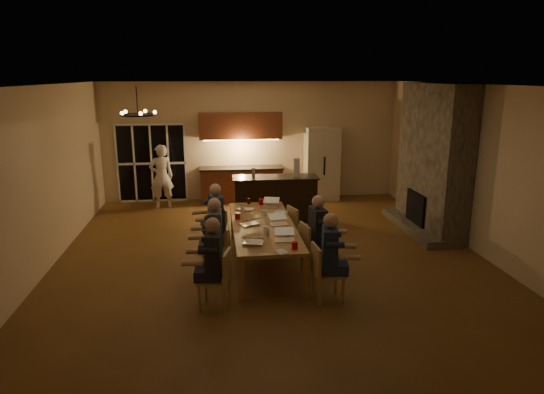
{
  "coord_description": "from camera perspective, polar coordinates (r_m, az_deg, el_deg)",
  "views": [
    {
      "loc": [
        -1.03,
        -8.69,
        3.37
      ],
      "look_at": [
        0.06,
        0.3,
        1.08
      ],
      "focal_mm": 32.0,
      "sensor_mm": 36.0,
      "label": 1
    }
  ],
  "objects": [
    {
      "name": "person_left_near",
      "position": [
        7.23,
        -6.87,
        -7.68
      ],
      "size": [
        0.65,
        0.65,
        1.38
      ],
      "primitive_type": null,
      "rotation": [
        0.0,
        0.0,
        -1.66
      ],
      "color": "#21222A",
      "rests_on": "ground"
    },
    {
      "name": "chair_left_near",
      "position": [
        7.29,
        -6.81,
        -9.58
      ],
      "size": [
        0.53,
        0.53,
        0.89
      ],
      "primitive_type": null,
      "rotation": [
        0.0,
        0.0,
        -1.82
      ],
      "color": "tan",
      "rests_on": "ground"
    },
    {
      "name": "chair_left_mid",
      "position": [
        8.36,
        -6.57,
        -6.39
      ],
      "size": [
        0.47,
        0.47,
        0.89
      ],
      "primitive_type": null,
      "rotation": [
        0.0,
        0.0,
        -1.65
      ],
      "color": "tan",
      "rests_on": "ground"
    },
    {
      "name": "dining_table",
      "position": [
        8.88,
        -1.04,
        -5.53
      ],
      "size": [
        1.1,
        3.11,
        0.75
      ],
      "primitive_type": "cube",
      "color": "#B17846",
      "rests_on": "ground"
    },
    {
      "name": "bar_bottle",
      "position": [
        11.07,
        -2.2,
        2.89
      ],
      "size": [
        0.07,
        0.07,
        0.24
      ],
      "primitive_type": "cylinder",
      "color": "#99999E",
      "rests_on": "bar_island"
    },
    {
      "name": "refrigerator",
      "position": [
        13.38,
        5.86,
        3.92
      ],
      "size": [
        0.9,
        0.68,
        2.0
      ],
      "primitive_type": "cube",
      "color": "beige",
      "rests_on": "ground"
    },
    {
      "name": "standing_person",
      "position": [
        12.77,
        -12.87,
        2.36
      ],
      "size": [
        0.69,
        0.54,
        1.66
      ],
      "primitive_type": "imported",
      "rotation": [
        0.0,
        0.0,
        3.41
      ],
      "color": "silver",
      "rests_on": "ground"
    },
    {
      "name": "plate_near",
      "position": [
        8.21,
        1.53,
        -4.36
      ],
      "size": [
        0.25,
        0.25,
        0.02
      ],
      "primitive_type": "cylinder",
      "color": "white",
      "rests_on": "dining_table"
    },
    {
      "name": "laptop_e",
      "position": [
        9.69,
        -3.09,
        -0.82
      ],
      "size": [
        0.42,
        0.4,
        0.23
      ],
      "primitive_type": null,
      "rotation": [
        0.0,
        0.0,
        2.64
      ],
      "color": "silver",
      "rests_on": "dining_table"
    },
    {
      "name": "right_wall",
      "position": [
        10.2,
        22.91,
        3.08
      ],
      "size": [
        0.04,
        9.0,
        3.2
      ],
      "primitive_type": "cube",
      "color": "beige",
      "rests_on": "ground"
    },
    {
      "name": "chandelier",
      "position": [
        8.1,
        -15.5,
        9.3
      ],
      "size": [
        0.56,
        0.56,
        0.03
      ],
      "primitive_type": "torus",
      "color": "black",
      "rests_on": "ceiling"
    },
    {
      "name": "chair_right_far",
      "position": [
        9.54,
        3.48,
        -3.69
      ],
      "size": [
        0.55,
        0.55,
        0.89
      ],
      "primitive_type": null,
      "rotation": [
        0.0,
        0.0,
        1.88
      ],
      "color": "tan",
      "rests_on": "ground"
    },
    {
      "name": "left_wall",
      "position": [
        9.36,
        -25.43,
        1.9
      ],
      "size": [
        0.04,
        9.0,
        3.2
      ],
      "primitive_type": "cube",
      "color": "beige",
      "rests_on": "ground"
    },
    {
      "name": "redcup_near",
      "position": [
        7.52,
        2.69,
        -5.72
      ],
      "size": [
        0.1,
        0.1,
        0.12
      ],
      "primitive_type": "cylinder",
      "color": "red",
      "rests_on": "dining_table"
    },
    {
      "name": "mug_mid",
      "position": [
        9.28,
        -0.93,
        -1.89
      ],
      "size": [
        0.08,
        0.08,
        0.1
      ],
      "primitive_type": "cylinder",
      "color": "white",
      "rests_on": "dining_table"
    },
    {
      "name": "can_silver",
      "position": [
        8.11,
        -0.53,
        -4.21
      ],
      "size": [
        0.06,
        0.06,
        0.12
      ],
      "primitive_type": "cylinder",
      "color": "#B2B2B7",
      "rests_on": "dining_table"
    },
    {
      "name": "person_right_mid",
      "position": [
        8.46,
        5.38,
        -4.35
      ],
      "size": [
        0.66,
        0.66,
        1.38
      ],
      "primitive_type": null,
      "rotation": [
        0.0,
        0.0,
        1.68
      ],
      "color": "#21222A",
      "rests_on": "ground"
    },
    {
      "name": "can_cola",
      "position": [
        10.11,
        -2.75,
        -0.48
      ],
      "size": [
        0.07,
        0.07,
        0.12
      ],
      "primitive_type": "cylinder",
      "color": "#3F0F0C",
      "rests_on": "dining_table"
    },
    {
      "name": "chair_right_near",
      "position": [
        7.51,
        6.63,
        -8.82
      ],
      "size": [
        0.47,
        0.47,
        0.89
      ],
      "primitive_type": null,
      "rotation": [
        0.0,
        0.0,
        1.64
      ],
      "color": "tan",
      "rests_on": "ground"
    },
    {
      "name": "ceiling",
      "position": [
        8.75,
        -0.17,
        13.22
      ],
      "size": [
        8.0,
        9.0,
        0.04
      ],
      "primitive_type": "cube",
      "color": "white",
      "rests_on": "back_wall"
    },
    {
      "name": "laptop_c",
      "position": [
        8.71,
        -2.69,
        -2.54
      ],
      "size": [
        0.41,
        0.39,
        0.23
      ],
      "primitive_type": null,
      "rotation": [
        0.0,
        0.0,
        3.6
      ],
      "color": "silver",
      "rests_on": "dining_table"
    },
    {
      "name": "kitchenette",
      "position": [
        13.09,
        -3.64,
        4.63
      ],
      "size": [
        2.24,
        0.68,
        2.4
      ],
      "primitive_type": null,
      "color": "brown",
      "rests_on": "ground"
    },
    {
      "name": "bar_blender",
      "position": [
        11.18,
        2.94,
        3.48
      ],
      "size": [
        0.16,
        0.16,
        0.43
      ],
      "primitive_type": "cube",
      "rotation": [
        0.0,
        0.0,
        -0.21
      ],
      "color": "silver",
      "rests_on": "bar_island"
    },
    {
      "name": "redcup_far",
      "position": [
        10.05,
        -1.29,
        -0.57
      ],
      "size": [
        0.1,
        0.1,
        0.12
      ],
      "primitive_type": "cylinder",
      "color": "red",
      "rests_on": "dining_table"
    },
    {
      "name": "french_doors",
      "position": [
        13.46,
        -13.97,
        3.86
      ],
      "size": [
        1.86,
        0.08,
        2.1
      ],
      "primitive_type": "cube",
      "color": "black",
      "rests_on": "ground"
    },
    {
      "name": "fireplace",
      "position": [
        11.1,
        18.45,
        4.29
      ],
      "size": [
        0.58,
        2.5,
        3.2
      ],
      "primitive_type": "cube",
      "color": "#6F6657",
      "rests_on": "ground"
    },
    {
      "name": "bar_island",
      "position": [
        11.33,
        0.39,
        -0.26
      ],
      "size": [
        2.0,
        0.72,
        1.08
      ],
      "primitive_type": "cube",
      "rotation": [
        0.0,
        0.0,
        -0.02
      ],
      "color": "black",
      "rests_on": "ground"
    },
    {
      "name": "person_left_mid",
      "position": [
        8.29,
        -6.68,
        -4.75
      ],
      "size": [
        0.63,
        0.63,
        1.38
      ],
      "primitive_type": null,
      "rotation": [
        0.0,
        0.0,
        -1.63
      ],
      "color": "#393E44",
      "rests_on": "ground"
    },
    {
      "name": "redcup_mid",
      "position": [
        9.06,
        -4.06,
        -2.25
      ],
      "size": [
        0.1,
        0.1,
        0.12
      ],
      "primitive_type": "cylinder",
      "color": "red",
      "rests_on": "dining_table"
    },
    {
      "name": "mug_front",
      "position": [
        8.3,
        -0.73,
        -3.83
      ],
      "size": [
        0.08,
        0.08,
        0.1
      ],
      "primitive_type": "cylinder",
      "color": "white",
      "rests_on": "dining_table"
    },
    {
      "name": "person_left_far",
      "position": [
        9.33,
        -6.58,
        -2.59
      ],
      "size": [
        0.69,
        0.69,
        1.38
      ],
      "primitive_type": null,
      "rotation": [
        0.0,
        0.0,
        -1.4
      ],
      "color": "#1D2E4A",
      "rests_on": "ground"
    },
    {
      "name": "chair_left_far",
      "position": [
        9.43,
        -6.72,
        -3.97
      ],
      "size": [
        0.48,
        0.48,
        0.89
      ],
      "primitive_type": null,
      "rotation": [
        0.0,
        0.0,
        -1.47
      ],
      "color": "tan",
      "rests_on": "ground"
    },
    {
      "name": "laptop_d",
      "position": [
        8.7,
        0.84,
        -2.56
      ],
      "size": [
        0.36,
        0.32,
        0.23
      ],
      "primitive_type": null,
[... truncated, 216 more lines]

